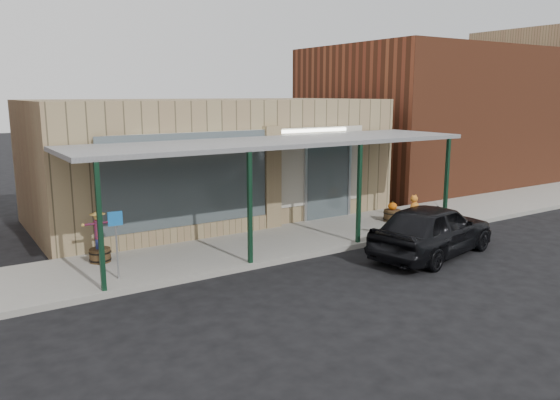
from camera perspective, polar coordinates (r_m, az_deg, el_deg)
ground at (r=13.43m, az=8.31°, el=-8.16°), size 120.00×120.00×0.00m
sidewalk at (r=16.16m, az=-0.13°, el=-4.45°), size 40.00×3.20×0.15m
storefront at (r=19.70m, az=-7.37°, el=4.25°), size 12.00×6.25×4.20m
awning at (r=15.60m, az=-0.06°, el=5.96°), size 12.00×3.00×3.04m
block_buildings_near at (r=21.42m, az=-3.79°, el=9.34°), size 61.00×8.00×8.00m
barrel_scarecrow at (r=14.71m, az=-18.35°, el=-4.42°), size 0.83×0.63×1.37m
barrel_pumpkin at (r=18.85m, az=11.65°, el=-1.44°), size 0.59×0.59×0.68m
handicap_sign at (r=13.11m, az=-16.75°, el=-3.60°), size 0.33×0.04×1.60m
parked_sedan at (r=15.52m, az=15.66°, el=-2.97°), size 4.64×2.63×1.57m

